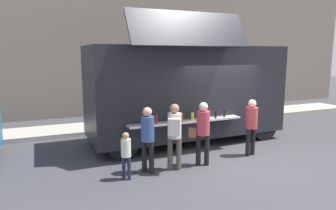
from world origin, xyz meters
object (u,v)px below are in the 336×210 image
object	(u,v)px
child_near_queue	(126,151)
customer_extra_browsing	(251,122)
food_truck_main	(186,90)
trash_bin	(250,108)
customer_rear_waiting	(148,134)
customer_front_ordering	(202,128)
customer_mid_with_backpack	(174,130)

from	to	relation	value
child_near_queue	customer_extra_browsing	bearing A→B (deg)	-37.26
child_near_queue	food_truck_main	bearing A→B (deg)	-0.29
trash_bin	customer_rear_waiting	distance (m)	7.81
trash_bin	customer_front_ordering	world-z (taller)	customer_front_ordering
customer_rear_waiting	child_near_queue	world-z (taller)	customer_rear_waiting
customer_front_ordering	customer_rear_waiting	size ratio (longest dim) A/B	1.03
customer_extra_browsing	trash_bin	bearing A→B (deg)	-50.56
customer_extra_browsing	customer_mid_with_backpack	bearing A→B (deg)	81.19
food_truck_main	customer_mid_with_backpack	distance (m)	2.73
customer_rear_waiting	customer_front_ordering	bearing A→B (deg)	-38.56
trash_bin	customer_mid_with_backpack	distance (m)	7.37
customer_front_ordering	child_near_queue	distance (m)	2.05
food_truck_main	customer_front_ordering	distance (m)	2.39
customer_mid_with_backpack	customer_extra_browsing	size ratio (longest dim) A/B	1.03
customer_rear_waiting	child_near_queue	xyz separation A→B (m)	(-0.59, -0.21, -0.30)
customer_front_ordering	customer_mid_with_backpack	world-z (taller)	customer_mid_with_backpack
trash_bin	child_near_queue	bearing A→B (deg)	-146.38
food_truck_main	customer_rear_waiting	bearing A→B (deg)	-135.05
trash_bin	food_truck_main	bearing A→B (deg)	-151.89
customer_mid_with_backpack	customer_front_ordering	bearing A→B (deg)	-60.83
customer_front_ordering	customer_extra_browsing	xyz separation A→B (m)	(1.63, 0.15, -0.02)
food_truck_main	customer_front_ordering	bearing A→B (deg)	-106.70
customer_rear_waiting	customer_extra_browsing	distance (m)	3.07
customer_front_ordering	child_near_queue	xyz separation A→B (m)	(-2.02, -0.13, -0.31)
customer_rear_waiting	trash_bin	bearing A→B (deg)	-0.85
trash_bin	child_near_queue	world-z (taller)	child_near_queue
customer_front_ordering	customer_rear_waiting	xyz separation A→B (m)	(-1.44, 0.07, -0.02)
customer_front_ordering	child_near_queue	world-z (taller)	customer_front_ordering
food_truck_main	customer_mid_with_backpack	xyz separation A→B (m)	(-1.41, -2.24, -0.66)
customer_rear_waiting	child_near_queue	distance (m)	0.69
food_truck_main	trash_bin	distance (m)	5.08
customer_extra_browsing	customer_rear_waiting	bearing A→B (deg)	78.10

